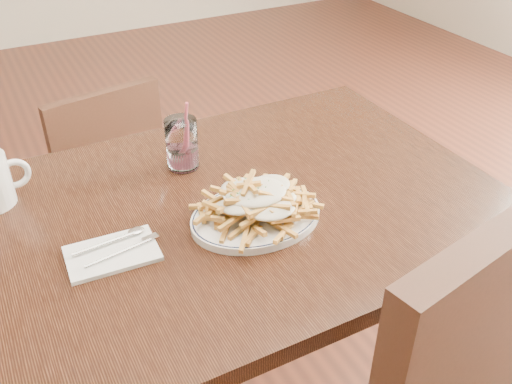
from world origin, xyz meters
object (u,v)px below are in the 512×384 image
table (224,234)px  loaded_fries (256,198)px  chair_far (104,177)px  water_glass (182,147)px  fries_plate (256,216)px

table → loaded_fries: 0.16m
chair_far → loaded_fries: (0.14, -0.81, 0.37)m
chair_far → water_glass: 0.66m
chair_far → water_glass: (0.09, -0.54, 0.36)m
table → water_glass: bearing=94.6°
table → chair_far: chair_far is taller
water_glass → table: bearing=-85.4°
fries_plate → table: bearing=114.9°
table → loaded_fries: bearing=-65.1°
chair_far → water_glass: size_ratio=4.70×
fries_plate → loaded_fries: (0.00, 0.00, 0.05)m
loaded_fries → water_glass: bearing=101.0°
fries_plate → loaded_fries: bearing=90.0°
chair_far → loaded_fries: bearing=-80.0°
fries_plate → loaded_fries: loaded_fries is taller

